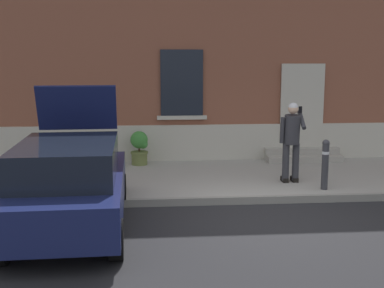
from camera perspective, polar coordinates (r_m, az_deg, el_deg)
ground_plane at (r=9.22m, az=7.54°, el=-8.34°), size 80.00×80.00×0.00m
sidewalk at (r=11.85m, az=4.65°, el=-3.84°), size 24.00×3.60×0.15m
curb_edge at (r=10.08m, az=6.40°, el=-6.30°), size 24.00×0.12×0.15m
building_facade at (r=14.01m, az=3.16°, el=13.31°), size 24.00×1.52×7.50m
entrance_stoop at (r=13.75m, az=12.36°, el=-1.25°), size 1.99×0.64×0.32m
hatchback_car_navy at (r=8.61m, az=-13.63°, el=-4.32°), size 1.89×4.11×2.34m
bollard_near_person at (r=10.75m, az=14.78°, el=-2.05°), size 0.15×0.15×1.04m
person_on_phone at (r=11.11m, az=11.17°, el=0.76°), size 0.51×0.46×1.75m
planter_cream at (r=12.81m, az=-15.44°, el=-0.71°), size 0.44×0.44×0.86m
planter_olive at (r=12.89m, az=-5.93°, el=-0.34°), size 0.44×0.44×0.86m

